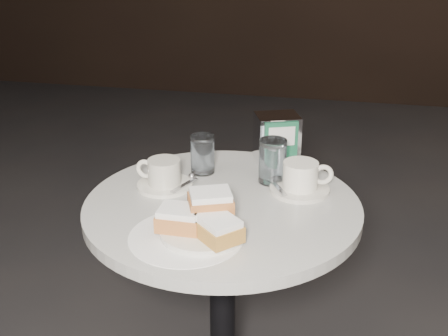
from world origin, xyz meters
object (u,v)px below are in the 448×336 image
water_glass_right (272,162)px  napkin_dispenser (277,138)px  coffee_cup_left (164,175)px  coffee_cup_right (301,179)px  beignet_plate (203,221)px  water_glass_left (203,155)px  cafe_table (222,268)px

water_glass_right → napkin_dispenser: size_ratio=0.81×
coffee_cup_left → coffee_cup_right: 0.36m
beignet_plate → coffee_cup_left: 0.28m
water_glass_left → water_glass_right: 0.20m
cafe_table → water_glass_right: 0.32m
coffee_cup_right → napkin_dispenser: (-0.09, 0.19, 0.04)m
beignet_plate → coffee_cup_left: bearing=125.8°
water_glass_right → cafe_table: bearing=-125.4°
coffee_cup_left → water_glass_left: 0.14m
water_glass_left → water_glass_right: bearing=-6.3°
water_glass_right → napkin_dispenser: 0.15m
cafe_table → coffee_cup_right: 0.32m
napkin_dispenser → water_glass_left: bearing=-168.4°
napkin_dispenser → water_glass_right: bearing=-108.4°
cafe_table → beignet_plate: size_ratio=3.00×
water_glass_right → napkin_dispenser: napkin_dispenser is taller
cafe_table → water_glass_right: bearing=54.6°
water_glass_right → beignet_plate: bearing=-109.7°
coffee_cup_left → coffee_cup_right: coffee_cup_right is taller
coffee_cup_left → water_glass_left: bearing=63.4°
napkin_dispenser → coffee_cup_left: bearing=-159.5°
cafe_table → napkin_dispenser: size_ratio=5.04×
water_glass_left → beignet_plate: bearing=-75.9°
coffee_cup_right → coffee_cup_left: bearing=174.0°
cafe_table → coffee_cup_left: coffee_cup_left is taller
water_glass_right → napkin_dispenser: bearing=92.7°
cafe_table → coffee_cup_right: (0.19, 0.10, 0.23)m
water_glass_left → coffee_cup_left: bearing=-123.7°
napkin_dispenser → coffee_cup_right: bearing=-86.5°
coffee_cup_left → water_glass_right: bearing=25.7°
coffee_cup_right → water_glass_left: water_glass_left is taller
cafe_table → water_glass_right: water_glass_right is taller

